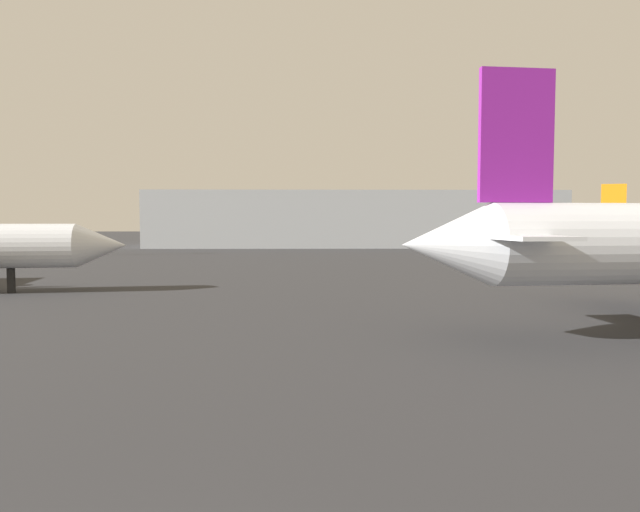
# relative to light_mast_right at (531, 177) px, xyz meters

# --- Properties ---
(light_mast_right) EXTENTS (2.40, 0.50, 24.04)m
(light_mast_right) POSITION_rel_light_mast_right_xyz_m (0.00, 0.00, 0.00)
(light_mast_right) COLOR slate
(light_mast_right) RESTS_ON ground_plane
(terminal_building) EXTENTS (83.42, 27.21, 11.38)m
(terminal_building) POSITION_rel_light_mast_right_xyz_m (-31.13, 20.10, -7.63)
(terminal_building) COLOR #999EA3
(terminal_building) RESTS_ON ground_plane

